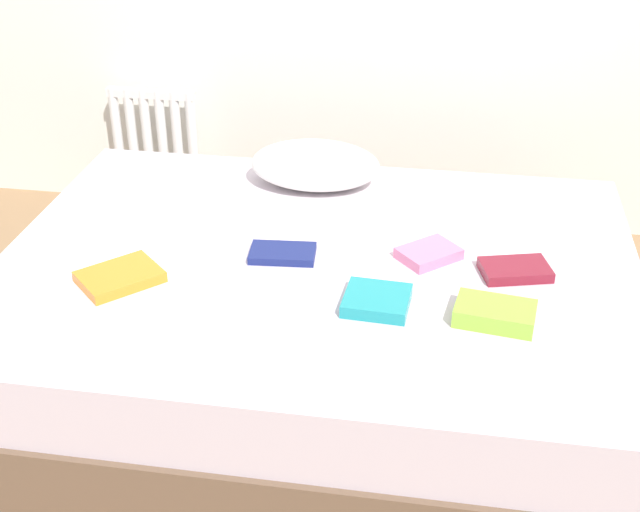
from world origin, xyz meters
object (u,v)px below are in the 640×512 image
at_px(textbook_navy, 283,253).
at_px(textbook_lime, 495,313).
at_px(textbook_pink, 429,254).
at_px(bed, 318,326).
at_px(radiator, 155,140).
at_px(textbook_teal, 377,301).
at_px(pillow, 315,165).
at_px(textbook_maroon, 515,270).
at_px(textbook_orange, 120,277).

bearing_deg(textbook_navy, textbook_lime, -26.47).
bearing_deg(textbook_pink, bed, 147.06).
xyz_separation_m(radiator, textbook_teal, (1.16, -1.44, 0.17)).
distance_m(radiator, pillow, 1.11).
distance_m(bed, textbook_pink, 0.44).
xyz_separation_m(textbook_teal, textbook_maroon, (0.39, 0.24, -0.00)).
distance_m(textbook_orange, textbook_lime, 1.08).
xyz_separation_m(textbook_orange, textbook_navy, (0.44, 0.22, -0.00)).
distance_m(textbook_teal, textbook_pink, 0.32).
bearing_deg(textbook_pink, textbook_lime, -100.64).
height_order(textbook_teal, textbook_pink, textbook_teal).
height_order(pillow, textbook_pink, pillow).
distance_m(textbook_maroon, textbook_lime, 0.27).
xyz_separation_m(pillow, textbook_orange, (-0.45, -0.76, -0.06)).
height_order(bed, textbook_maroon, textbook_maroon).
bearing_deg(textbook_maroon, textbook_lime, -119.22).
relative_size(radiator, textbook_orange, 2.13).
bearing_deg(bed, radiator, 128.32).
xyz_separation_m(radiator, textbook_maroon, (1.55, -1.20, 0.17)).
height_order(textbook_pink, textbook_maroon, textbook_pink).
distance_m(pillow, textbook_navy, 0.54).
distance_m(textbook_teal, textbook_maroon, 0.46).
bearing_deg(radiator, textbook_orange, -74.43).
xyz_separation_m(radiator, textbook_pink, (1.29, -1.14, 0.17)).
bearing_deg(bed, textbook_orange, -157.38).
distance_m(textbook_navy, textbook_pink, 0.45).
xyz_separation_m(textbook_orange, textbook_pink, (0.89, 0.28, 0.00)).
bearing_deg(textbook_lime, textbook_orange, -173.66).
xyz_separation_m(pillow, textbook_pink, (0.43, -0.48, -0.06)).
distance_m(bed, textbook_maroon, 0.65).
bearing_deg(textbook_teal, pillow, 114.99).
distance_m(textbook_teal, textbook_navy, 0.39).
xyz_separation_m(bed, textbook_teal, (0.21, -0.24, 0.27)).
xyz_separation_m(radiator, textbook_navy, (0.84, -1.21, 0.16)).
bearing_deg(textbook_lime, textbook_maroon, 84.29).
distance_m(radiator, textbook_maroon, 1.96).
relative_size(bed, textbook_lime, 9.34).
bearing_deg(bed, textbook_maroon, -0.09).
bearing_deg(textbook_maroon, textbook_orange, 175.84).
relative_size(textbook_orange, textbook_lime, 1.05).
bearing_deg(radiator, textbook_pink, -41.67).
xyz_separation_m(bed, textbook_orange, (-0.55, -0.23, 0.27)).
bearing_deg(textbook_navy, bed, -0.47).
relative_size(radiator, textbook_maroon, 2.40).
bearing_deg(textbook_navy, textbook_teal, -40.93).
bearing_deg(textbook_teal, textbook_orange, -177.33).
bearing_deg(textbook_teal, bed, 134.53).
relative_size(bed, textbook_navy, 9.95).
relative_size(bed, radiator, 4.18).
xyz_separation_m(textbook_orange, textbook_maroon, (1.15, 0.23, -0.00)).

